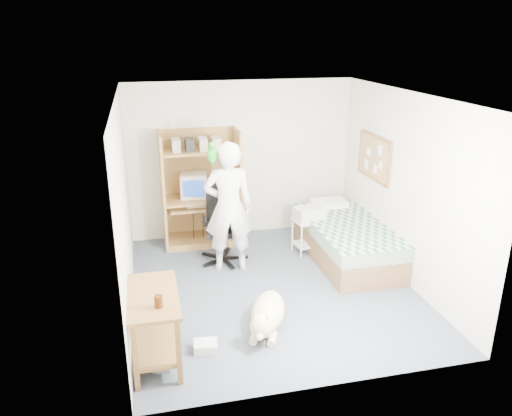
# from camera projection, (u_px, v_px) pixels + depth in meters

# --- Properties ---
(floor) EXTENTS (4.00, 4.00, 0.00)m
(floor) POSITION_uv_depth(u_px,v_px,m) (272.00, 287.00, 6.61)
(floor) COLOR #44505D
(floor) RESTS_ON ground
(wall_back) EXTENTS (3.60, 0.02, 2.50)m
(wall_back) POSITION_uv_depth(u_px,v_px,m) (241.00, 160.00, 8.03)
(wall_back) COLOR white
(wall_back) RESTS_ON floor
(wall_right) EXTENTS (0.02, 4.00, 2.50)m
(wall_right) POSITION_uv_depth(u_px,v_px,m) (405.00, 188.00, 6.57)
(wall_right) COLOR white
(wall_right) RESTS_ON floor
(wall_left) EXTENTS (0.02, 4.00, 2.50)m
(wall_left) POSITION_uv_depth(u_px,v_px,m) (124.00, 209.00, 5.81)
(wall_left) COLOR white
(wall_left) RESTS_ON floor
(ceiling) EXTENTS (3.60, 4.00, 0.02)m
(ceiling) POSITION_uv_depth(u_px,v_px,m) (275.00, 96.00, 5.77)
(ceiling) COLOR white
(ceiling) RESTS_ON wall_back
(computer_hutch) EXTENTS (1.20, 0.63, 1.80)m
(computer_hutch) POSITION_uv_depth(u_px,v_px,m) (201.00, 193.00, 7.78)
(computer_hutch) COLOR olive
(computer_hutch) RESTS_ON floor
(bed) EXTENTS (1.02, 2.02, 0.66)m
(bed) POSITION_uv_depth(u_px,v_px,m) (347.00, 240.00, 7.36)
(bed) COLOR brown
(bed) RESTS_ON floor
(side_desk) EXTENTS (0.50, 1.00, 0.75)m
(side_desk) POSITION_uv_depth(u_px,v_px,m) (154.00, 317.00, 5.02)
(side_desk) COLOR brown
(side_desk) RESTS_ON floor
(corkboard) EXTENTS (0.04, 0.94, 0.66)m
(corkboard) POSITION_uv_depth(u_px,v_px,m) (374.00, 158.00, 7.33)
(corkboard) COLOR #9E6F47
(corkboard) RESTS_ON wall_right
(office_chair) EXTENTS (0.63, 0.63, 1.11)m
(office_chair) POSITION_uv_depth(u_px,v_px,m) (223.00, 234.00, 7.29)
(office_chair) COLOR black
(office_chair) RESTS_ON floor
(person) EXTENTS (0.71, 0.50, 1.85)m
(person) POSITION_uv_depth(u_px,v_px,m) (229.00, 207.00, 6.84)
(person) COLOR white
(person) RESTS_ON floor
(parrot) EXTENTS (0.14, 0.24, 0.37)m
(parrot) POSITION_uv_depth(u_px,v_px,m) (212.00, 153.00, 6.55)
(parrot) COLOR #13831A
(parrot) RESTS_ON person
(dog) EXTENTS (0.65, 1.09, 0.43)m
(dog) POSITION_uv_depth(u_px,v_px,m) (267.00, 314.00, 5.64)
(dog) COLOR beige
(dog) RESTS_ON floor
(printer_cart) EXTENTS (0.50, 0.43, 0.54)m
(printer_cart) POSITION_uv_depth(u_px,v_px,m) (309.00, 230.00, 7.55)
(printer_cart) COLOR silver
(printer_cart) RESTS_ON floor
(printer) EXTENTS (0.47, 0.38, 0.18)m
(printer) POSITION_uv_depth(u_px,v_px,m) (309.00, 213.00, 7.46)
(printer) COLOR beige
(printer) RESTS_ON printer_cart
(crt_monitor) EXTENTS (0.45, 0.47, 0.38)m
(crt_monitor) POSITION_uv_depth(u_px,v_px,m) (194.00, 185.00, 7.72)
(crt_monitor) COLOR beige
(crt_monitor) RESTS_ON computer_hutch
(keyboard) EXTENTS (0.46, 0.18, 0.03)m
(keyboard) POSITION_uv_depth(u_px,v_px,m) (202.00, 205.00, 7.69)
(keyboard) COLOR beige
(keyboard) RESTS_ON computer_hutch
(pencil_cup) EXTENTS (0.08, 0.08, 0.12)m
(pencil_cup) POSITION_uv_depth(u_px,v_px,m) (225.00, 193.00, 7.78)
(pencil_cup) COLOR gold
(pencil_cup) RESTS_ON computer_hutch
(drink_glass) EXTENTS (0.08, 0.08, 0.12)m
(drink_glass) POSITION_uv_depth(u_px,v_px,m) (158.00, 302.00, 4.69)
(drink_glass) COLOR #3E1D09
(drink_glass) RESTS_ON side_desk
(floor_box_a) EXTENTS (0.27, 0.23, 0.10)m
(floor_box_a) POSITION_uv_depth(u_px,v_px,m) (206.00, 346.00, 5.29)
(floor_box_a) COLOR silver
(floor_box_a) RESTS_ON floor
(floor_box_b) EXTENTS (0.22, 0.25, 0.08)m
(floor_box_b) POSITION_uv_depth(u_px,v_px,m) (163.00, 363.00, 5.04)
(floor_box_b) COLOR #ADAEA9
(floor_box_b) RESTS_ON floor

